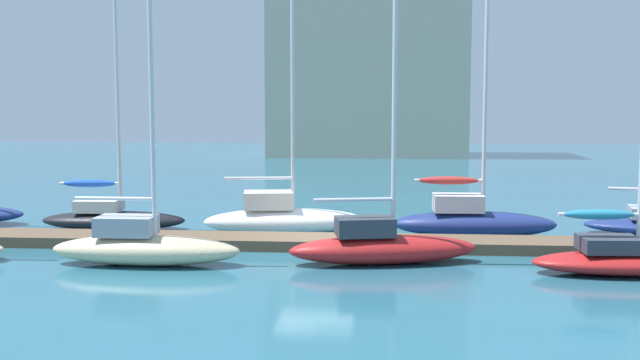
{
  "coord_description": "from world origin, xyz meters",
  "views": [
    {
      "loc": [
        2.14,
        -24.38,
        4.79
      ],
      "look_at": [
        0.0,
        2.0,
        2.0
      ],
      "focal_mm": 42.93,
      "sensor_mm": 36.0,
      "label": 1
    }
  ],
  "objects_px": {
    "sailboat_4": "(283,217)",
    "sailboat_7": "(625,256)",
    "sailboat_5": "(381,244)",
    "sailboat_2": "(111,216)",
    "harbor_building_distant": "(368,38)",
    "sailboat_6": "(472,219)",
    "sailboat_3": "(143,245)"
  },
  "relations": [
    {
      "from": "sailboat_4",
      "to": "sailboat_7",
      "type": "bearing_deg",
      "value": -36.59
    },
    {
      "from": "sailboat_4",
      "to": "sailboat_7",
      "type": "relative_size",
      "value": 1.12
    },
    {
      "from": "sailboat_5",
      "to": "sailboat_4",
      "type": "bearing_deg",
      "value": 115.7
    },
    {
      "from": "sailboat_2",
      "to": "sailboat_7",
      "type": "distance_m",
      "value": 17.68
    },
    {
      "from": "harbor_building_distant",
      "to": "sailboat_7",
      "type": "bearing_deg",
      "value": -79.97
    },
    {
      "from": "sailboat_2",
      "to": "harbor_building_distant",
      "type": "bearing_deg",
      "value": 74.35
    },
    {
      "from": "sailboat_5",
      "to": "harbor_building_distant",
      "type": "relative_size",
      "value": 0.42
    },
    {
      "from": "sailboat_2",
      "to": "sailboat_6",
      "type": "distance_m",
      "value": 13.12
    },
    {
      "from": "sailboat_4",
      "to": "sailboat_5",
      "type": "relative_size",
      "value": 1.1
    },
    {
      "from": "harbor_building_distant",
      "to": "sailboat_6",
      "type": "bearing_deg",
      "value": -83.63
    },
    {
      "from": "sailboat_4",
      "to": "sailboat_3",
      "type": "bearing_deg",
      "value": -131.19
    },
    {
      "from": "sailboat_5",
      "to": "sailboat_6",
      "type": "xyz_separation_m",
      "value": [
        3.14,
        4.61,
        0.06
      ]
    },
    {
      "from": "sailboat_3",
      "to": "harbor_building_distant",
      "type": "height_order",
      "value": "harbor_building_distant"
    },
    {
      "from": "sailboat_2",
      "to": "sailboat_5",
      "type": "distance_m",
      "value": 11.2
    },
    {
      "from": "sailboat_4",
      "to": "harbor_building_distant",
      "type": "bearing_deg",
      "value": 78.21
    },
    {
      "from": "sailboat_4",
      "to": "harbor_building_distant",
      "type": "xyz_separation_m",
      "value": [
        2.2,
        39.74,
        9.45
      ]
    },
    {
      "from": "sailboat_3",
      "to": "sailboat_5",
      "type": "relative_size",
      "value": 0.91
    },
    {
      "from": "sailboat_2",
      "to": "sailboat_4",
      "type": "bearing_deg",
      "value": -7.83
    },
    {
      "from": "sailboat_4",
      "to": "sailboat_5",
      "type": "xyz_separation_m",
      "value": [
        3.5,
        -4.58,
        -0.06
      ]
    },
    {
      "from": "sailboat_4",
      "to": "sailboat_7",
      "type": "height_order",
      "value": "sailboat_4"
    },
    {
      "from": "sailboat_7",
      "to": "harbor_building_distant",
      "type": "distance_m",
      "value": 46.84
    },
    {
      "from": "sailboat_3",
      "to": "sailboat_5",
      "type": "xyz_separation_m",
      "value": [
        6.89,
        0.73,
        0.0
      ]
    },
    {
      "from": "sailboat_7",
      "to": "harbor_building_distant",
      "type": "bearing_deg",
      "value": 97.44
    },
    {
      "from": "sailboat_2",
      "to": "sailboat_7",
      "type": "height_order",
      "value": "sailboat_2"
    },
    {
      "from": "sailboat_5",
      "to": "sailboat_6",
      "type": "height_order",
      "value": "sailboat_6"
    },
    {
      "from": "sailboat_2",
      "to": "harbor_building_distant",
      "type": "distance_m",
      "value": 41.28
    },
    {
      "from": "sailboat_5",
      "to": "sailboat_6",
      "type": "bearing_deg",
      "value": 44.08
    },
    {
      "from": "sailboat_6",
      "to": "harbor_building_distant",
      "type": "relative_size",
      "value": 0.44
    },
    {
      "from": "sailboat_3",
      "to": "sailboat_5",
      "type": "distance_m",
      "value": 6.93
    },
    {
      "from": "sailboat_2",
      "to": "sailboat_3",
      "type": "distance_m",
      "value": 6.6
    },
    {
      "from": "sailboat_5",
      "to": "harbor_building_distant",
      "type": "height_order",
      "value": "harbor_building_distant"
    },
    {
      "from": "sailboat_3",
      "to": "sailboat_4",
      "type": "distance_m",
      "value": 6.31
    }
  ]
}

